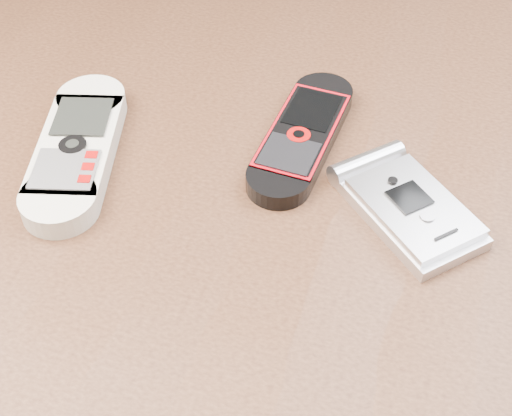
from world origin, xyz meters
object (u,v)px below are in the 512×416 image
object	(u,v)px
nokia_black_red	(302,135)
motorola_razr	(411,208)
nokia_white	(77,148)
table	(250,306)

from	to	relation	value
nokia_black_red	motorola_razr	bearing A→B (deg)	-26.82
nokia_white	motorola_razr	world-z (taller)	nokia_white
table	nokia_black_red	bearing A→B (deg)	79.08
nokia_black_red	motorola_razr	world-z (taller)	motorola_razr
nokia_black_red	motorola_razr	size ratio (longest dim) A/B	1.35
nokia_white	nokia_black_red	bearing A→B (deg)	8.16
table	nokia_white	world-z (taller)	nokia_white
nokia_white	motorola_razr	bearing A→B (deg)	-12.00
motorola_razr	nokia_black_red	bearing A→B (deg)	102.97
nokia_white	nokia_black_red	xyz separation A→B (m)	(0.16, 0.06, -0.00)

